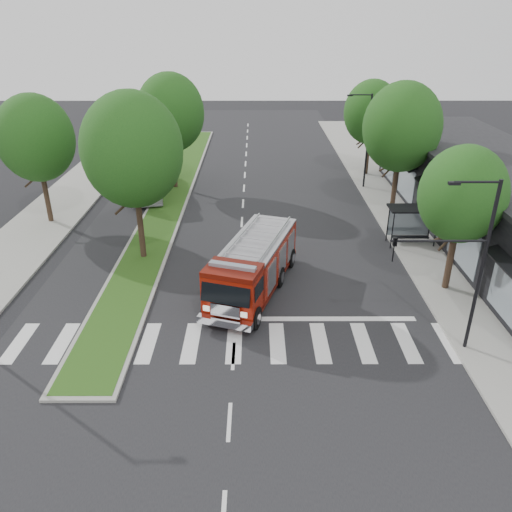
{
  "coord_description": "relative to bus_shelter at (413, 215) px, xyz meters",
  "views": [
    {
      "loc": [
        0.97,
        -22.09,
        13.71
      ],
      "look_at": [
        1.02,
        2.54,
        1.8
      ],
      "focal_mm": 35.0,
      "sensor_mm": 36.0,
      "label": 1
    }
  ],
  "objects": [
    {
      "name": "city_bus",
      "position": [
        -19.7,
        11.03,
        -0.65
      ],
      "size": [
        4.61,
        10.27,
        2.78
      ],
      "primitive_type": "imported",
      "rotation": [
        0.0,
        0.0,
        0.24
      ],
      "color": "#AEAEB2",
      "rests_on": "ground"
    },
    {
      "name": "tree_right_mid",
      "position": [
        0.3,
        5.85,
        4.45
      ],
      "size": [
        5.6,
        5.6,
        9.72
      ],
      "color": "black",
      "rests_on": "ground"
    },
    {
      "name": "streetlight_right_far",
      "position": [
        -0.85,
        11.85,
        2.44
      ],
      "size": [
        2.11,
        0.2,
        8.0
      ],
      "color": "black",
      "rests_on": "ground"
    },
    {
      "name": "storefront_row",
      "position": [
        5.8,
        1.85,
        0.46
      ],
      "size": [
        8.0,
        30.0,
        5.0
      ],
      "primitive_type": "cube",
      "color": "black",
      "rests_on": "ground"
    },
    {
      "name": "tree_right_far",
      "position": [
        0.3,
        15.85,
        3.8
      ],
      "size": [
        5.0,
        5.0,
        8.73
      ],
      "color": "black",
      "rests_on": "ground"
    },
    {
      "name": "streetlight_right_near",
      "position": [
        -1.59,
        -11.65,
        2.63
      ],
      "size": [
        4.08,
        0.22,
        8.0
      ],
      "color": "black",
      "rests_on": "ground"
    },
    {
      "name": "tree_median_far",
      "position": [
        -17.2,
        11.85,
        4.45
      ],
      "size": [
        5.6,
        5.6,
        9.72
      ],
      "color": "black",
      "rests_on": "ground"
    },
    {
      "name": "median",
      "position": [
        -17.2,
        9.85,
        -1.96
      ],
      "size": [
        3.0,
        50.0,
        0.15
      ],
      "color": "gray",
      "rests_on": "ground"
    },
    {
      "name": "tree_left_mid",
      "position": [
        -25.2,
        3.85,
        4.12
      ],
      "size": [
        5.2,
        5.2,
        9.16
      ],
      "color": "black",
      "rests_on": "ground"
    },
    {
      "name": "fire_engine",
      "position": [
        -10.32,
        -6.24,
        -0.54
      ],
      "size": [
        5.32,
        9.42,
        3.13
      ],
      "rotation": [
        0.0,
        0.0,
        -0.31
      ],
      "color": "#560D04",
      "rests_on": "ground"
    },
    {
      "name": "sidewalk_left",
      "position": [
        -25.7,
        1.85,
        -1.96
      ],
      "size": [
        5.0,
        80.0,
        0.15
      ],
      "primitive_type": "cube",
      "color": "gray",
      "rests_on": "ground"
    },
    {
      "name": "ground",
      "position": [
        -11.2,
        -8.15,
        -2.04
      ],
      "size": [
        140.0,
        140.0,
        0.0
      ],
      "primitive_type": "plane",
      "color": "black",
      "rests_on": "ground"
    },
    {
      "name": "sidewalk_right",
      "position": [
        1.3,
        1.85,
        -1.96
      ],
      "size": [
        5.0,
        80.0,
        0.15
      ],
      "primitive_type": "cube",
      "color": "gray",
      "rests_on": "ground"
    },
    {
      "name": "tree_right_near",
      "position": [
        0.3,
        -6.15,
        3.47
      ],
      "size": [
        4.4,
        4.4,
        8.05
      ],
      "color": "black",
      "rests_on": "ground"
    },
    {
      "name": "bus_shelter",
      "position": [
        0.0,
        0.0,
        0.0
      ],
      "size": [
        3.2,
        1.6,
        2.61
      ],
      "color": "black",
      "rests_on": "ground"
    },
    {
      "name": "tree_median_near",
      "position": [
        -17.2,
        -2.15,
        4.77
      ],
      "size": [
        5.8,
        5.8,
        10.16
      ],
      "color": "black",
      "rests_on": "ground"
    }
  ]
}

